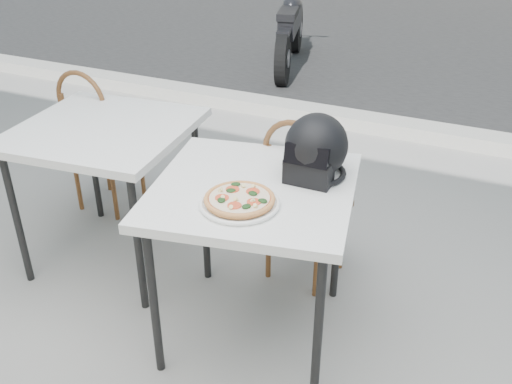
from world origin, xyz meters
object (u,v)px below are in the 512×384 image
at_px(cafe_chair_main, 302,193).
at_px(cafe_chair_side, 96,134).
at_px(helmet, 315,150).
at_px(motorcycle, 290,31).
at_px(plate, 240,204).
at_px(cafe_table_main, 254,200).
at_px(pizza, 240,199).
at_px(cafe_table_side, 104,139).

xyz_separation_m(cafe_chair_main, cafe_chair_side, (-1.46, 0.17, 0.00)).
xyz_separation_m(helmet, cafe_chair_side, (-1.61, 0.45, -0.39)).
height_order(cafe_chair_side, motorcycle, cafe_chair_side).
bearing_deg(cafe_chair_side, plate, 151.01).
relative_size(cafe_table_main, cafe_chair_side, 1.02).
bearing_deg(pizza, motorcycle, 109.11).
height_order(cafe_table_main, motorcycle, motorcycle).
xyz_separation_m(cafe_table_main, motorcycle, (-1.50, 4.22, -0.32)).
relative_size(helmet, motorcycle, 0.15).
distance_m(cafe_chair_main, cafe_chair_side, 1.47).
bearing_deg(cafe_table_main, helmet, 43.47).
distance_m(pizza, cafe_table_side, 1.09).
height_order(helmet, cafe_table_side, helmet).
distance_m(cafe_table_main, pizza, 0.21).
distance_m(cafe_chair_main, motorcycle, 4.05).
xyz_separation_m(cafe_table_main, cafe_table_side, (-0.99, 0.23, 0.01)).
relative_size(cafe_table_side, cafe_chair_side, 0.97).
relative_size(plate, cafe_table_side, 0.46).
relative_size(pizza, cafe_chair_main, 0.38).
distance_m(helmet, cafe_chair_side, 1.72).
bearing_deg(cafe_chair_main, cafe_table_side, 22.03).
bearing_deg(cafe_chair_main, plate, 96.14).
height_order(cafe_chair_main, cafe_chair_side, cafe_chair_side).
bearing_deg(pizza, cafe_chair_side, 149.88).
bearing_deg(plate, cafe_table_main, 96.90).
relative_size(cafe_table_main, motorcycle, 0.54).
xyz_separation_m(cafe_table_main, cafe_chair_main, (0.05, 0.48, -0.20)).
distance_m(helmet, motorcycle, 4.40).
bearing_deg(motorcycle, cafe_table_main, -85.74).
xyz_separation_m(plate, cafe_chair_side, (-1.43, 0.83, -0.28)).
bearing_deg(helmet, cafe_chair_side, 164.18).
bearing_deg(helmet, cafe_chair_main, 118.43).
relative_size(cafe_table_main, pizza, 2.72).
bearing_deg(pizza, helmet, 63.77).
distance_m(cafe_table_main, motorcycle, 4.49).
distance_m(plate, cafe_table_side, 1.09).
relative_size(pizza, cafe_table_side, 0.39).
bearing_deg(plate, pizza, 53.54).
height_order(plate, cafe_chair_side, cafe_chair_side).
distance_m(cafe_table_main, plate, 0.20).
bearing_deg(cafe_chair_side, pizza, 151.02).
height_order(cafe_table_main, cafe_chair_main, cafe_chair_main).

